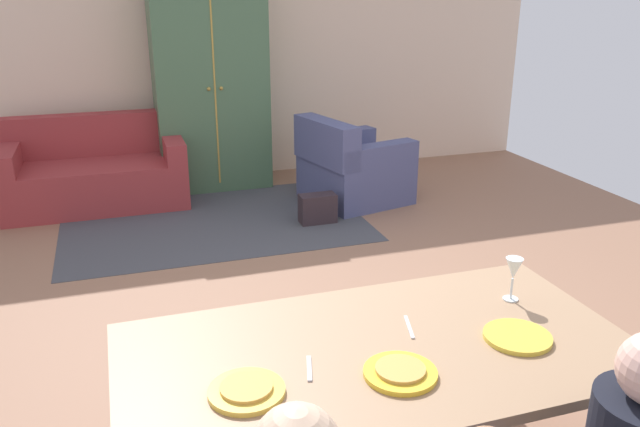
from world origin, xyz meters
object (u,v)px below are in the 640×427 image
(armchair, at_px, (351,169))
(handbag, at_px, (318,209))
(plate_near_woman, at_px, (517,337))
(couch, at_px, (96,173))
(plate_near_child, at_px, (400,373))
(dining_table, at_px, (378,364))
(wine_glass, at_px, (514,270))
(armoire, at_px, (210,84))
(plate_near_man, at_px, (247,391))

(armchair, bearing_deg, handbag, -135.61)
(plate_near_woman, height_order, handbag, plate_near_woman)
(couch, relative_size, armchair, 1.57)
(plate_near_child, relative_size, plate_near_woman, 1.00)
(dining_table, distance_m, plate_near_child, 0.20)
(plate_near_child, xyz_separation_m, couch, (-1.02, 4.59, -0.46))
(couch, bearing_deg, wine_glass, -68.23)
(wine_glass, height_order, armchair, wine_glass)
(wine_glass, height_order, couch, wine_glass)
(couch, distance_m, armoire, 1.41)
(plate_near_man, xyz_separation_m, wine_glass, (1.18, 0.30, 0.12))
(plate_near_woman, distance_m, couch, 4.78)
(couch, height_order, armchair, same)
(wine_glass, bearing_deg, handbag, 87.16)
(plate_near_woman, xyz_separation_m, armchair, (0.81, 3.84, -0.45))
(armoire, bearing_deg, plate_near_man, -97.88)
(plate_near_woman, xyz_separation_m, armoire, (-0.36, 4.77, 0.28))
(handbag, bearing_deg, couch, 147.82)
(wine_glass, height_order, handbag, wine_glass)
(plate_near_woman, bearing_deg, wine_glass, 60.58)
(dining_table, xyz_separation_m, armchair, (1.32, 3.74, -0.37))
(plate_near_man, distance_m, handbag, 3.68)
(plate_near_child, bearing_deg, dining_table, 90.00)
(plate_near_child, bearing_deg, armchair, 71.39)
(wine_glass, xyz_separation_m, armchair, (0.65, 3.56, -0.57))
(plate_near_child, height_order, couch, couch)
(plate_near_woman, bearing_deg, dining_table, 168.92)
(plate_near_woman, distance_m, armoire, 4.79)
(armchair, bearing_deg, wine_glass, -100.35)
(plate_near_man, height_order, plate_near_woman, same)
(plate_near_child, height_order, armchair, armchair)
(couch, height_order, armoire, armoire)
(armchair, bearing_deg, dining_table, -109.44)
(plate_near_woman, relative_size, couch, 0.15)
(armoire, bearing_deg, dining_table, -91.87)
(wine_glass, bearing_deg, armchair, 79.65)
(plate_near_child, relative_size, couch, 0.15)
(wine_glass, bearing_deg, couch, 111.77)
(plate_near_child, distance_m, plate_near_woman, 0.52)
(plate_near_woman, height_order, wine_glass, wine_glass)
(dining_table, distance_m, handbag, 3.40)
(plate_near_man, height_order, plate_near_child, same)
(armoire, distance_m, handbag, 1.82)
(dining_table, bearing_deg, plate_near_woman, -11.08)
(plate_near_child, distance_m, handbag, 3.58)
(armoire, bearing_deg, plate_near_woman, -85.70)
(plate_near_child, relative_size, handbag, 0.78)
(dining_table, height_order, plate_near_child, plate_near_child)
(handbag, bearing_deg, plate_near_woman, -95.29)
(plate_near_man, bearing_deg, armchair, 64.62)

